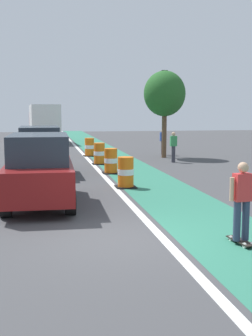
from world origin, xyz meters
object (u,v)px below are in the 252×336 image
at_px(parked_suv_nearest, 39,169).
at_px(street_tree_sidewalk, 165,94).
at_px(traffic_barrel_mid, 111,161).
at_px(pedestrian_crossing, 163,141).
at_px(traffic_light_corner, 164,98).
at_px(parked_suv_second, 40,150).
at_px(pedestrian_waiting, 173,146).
at_px(skateboarder_on_lane, 242,200).
at_px(traffic_barrel_back, 99,154).
at_px(traffic_barrel_far, 89,147).
at_px(traffic_barrel_front, 126,173).
at_px(delivery_truck_down_block, 44,121).

distance_m(parked_suv_nearest, street_tree_sidewalk, 14.16).
height_order(traffic_barrel_mid, pedestrian_crossing, pedestrian_crossing).
xyz_separation_m(traffic_barrel_mid, traffic_light_corner, (4.29, 6.89, 2.97)).
height_order(parked_suv_second, traffic_barrel_mid, parked_suv_second).
bearing_deg(pedestrian_waiting, skateboarder_on_lane, -101.30).
bearing_deg(street_tree_sidewalk, traffic_barrel_back, -148.35).
relative_size(skateboarder_on_lane, traffic_barrel_far, 1.55).
relative_size(traffic_barrel_front, traffic_barrel_mid, 1.00).
relative_size(parked_suv_second, traffic_barrel_front, 4.23).
bearing_deg(parked_suv_second, traffic_barrel_far, 67.88).
relative_size(traffic_barrel_front, street_tree_sidewalk, 0.22).
distance_m(traffic_barrel_far, traffic_light_corner, 5.38).
height_order(traffic_barrel_front, traffic_barrel_mid, same).
relative_size(traffic_barrel_mid, delivery_truck_down_block, 0.14).
xyz_separation_m(parked_suv_second, traffic_light_corner, (7.32, 6.41, 2.47)).
relative_size(parked_suv_nearest, parked_suv_second, 1.01).
distance_m(parked_suv_second, traffic_barrel_back, 4.20).
relative_size(traffic_barrel_mid, traffic_barrel_back, 1.00).
distance_m(delivery_truck_down_block, street_tree_sidewalk, 15.82).
bearing_deg(parked_suv_nearest, traffic_barrel_mid, 63.56).
bearing_deg(traffic_barrel_mid, traffic_barrel_back, 91.16).
relative_size(delivery_truck_down_block, traffic_light_corner, 1.51).
height_order(traffic_barrel_mid, street_tree_sidewalk, street_tree_sidewalk).
distance_m(skateboarder_on_lane, delivery_truck_down_block, 31.07).
xyz_separation_m(parked_suv_second, pedestrian_waiting, (6.91, 3.02, -0.17)).
bearing_deg(pedestrian_waiting, traffic_barrel_back, -178.88).
height_order(pedestrian_crossing, street_tree_sidewalk, street_tree_sidewalk).
xyz_separation_m(traffic_barrel_front, traffic_light_corner, (4.32, 10.54, 2.97)).
bearing_deg(traffic_light_corner, skateboarder_on_lane, -100.45).
height_order(traffic_light_corner, street_tree_sidewalk, traffic_light_corner).
distance_m(traffic_barrel_front, delivery_truck_down_block, 23.96).
height_order(parked_suv_nearest, traffic_barrel_far, parked_suv_nearest).
bearing_deg(street_tree_sidewalk, skateboarder_on_lane, -100.23).
distance_m(parked_suv_second, pedestrian_waiting, 7.54).
height_order(skateboarder_on_lane, traffic_barrel_mid, skateboarder_on_lane).
bearing_deg(delivery_truck_down_block, traffic_barrel_far, -78.07).
bearing_deg(parked_suv_nearest, street_tree_sidewalk, 59.55).
bearing_deg(traffic_barrel_back, traffic_barrel_far, 90.99).
xyz_separation_m(parked_suv_second, street_tree_sidewalk, (7.08, 5.48, 2.63)).
distance_m(parked_suv_second, pedestrian_crossing, 10.23).
distance_m(skateboarder_on_lane, traffic_light_corner, 18.08).
height_order(traffic_barrel_mid, delivery_truck_down_block, delivery_truck_down_block).
xyz_separation_m(skateboarder_on_lane, traffic_barrel_mid, (-1.05, 10.71, -0.38)).
bearing_deg(parked_suv_nearest, traffic_barrel_far, 78.14).
bearing_deg(parked_suv_second, street_tree_sidewalk, 37.74).
xyz_separation_m(traffic_barrel_far, traffic_light_corner, (4.43, -0.69, 2.97)).
bearing_deg(parked_suv_second, traffic_barrel_front, -54.02).
bearing_deg(pedestrian_crossing, traffic_barrel_back, -137.58).
xyz_separation_m(parked_suv_nearest, pedestrian_crossing, (7.40, 13.54, -0.17)).
relative_size(parked_suv_nearest, delivery_truck_down_block, 0.60).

